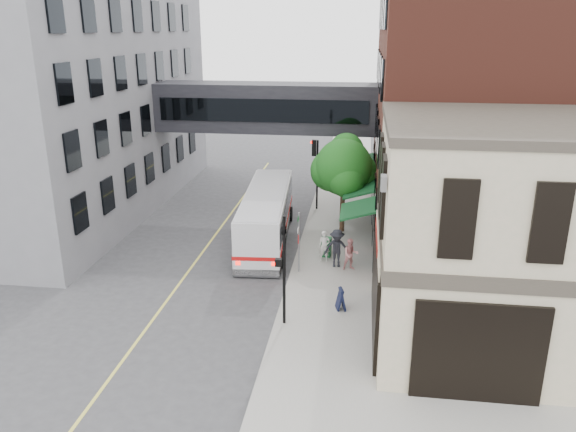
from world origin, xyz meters
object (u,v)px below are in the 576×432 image
(bus, at_px, (266,214))
(sandwich_board, at_px, (341,299))
(pedestrian_b, at_px, (351,254))
(pedestrian_c, at_px, (337,248))
(pedestrian_a, at_px, (324,246))
(newspaper_box, at_px, (326,247))

(bus, relative_size, sandwich_board, 11.34)
(pedestrian_b, xyz_separation_m, sandwich_board, (-0.27, -4.14, -0.33))
(pedestrian_c, relative_size, sandwich_board, 2.09)
(pedestrian_a, distance_m, pedestrian_b, 1.62)
(bus, bearing_deg, sandwich_board, -60.22)
(pedestrian_c, relative_size, newspaper_box, 1.93)
(bus, relative_size, pedestrian_c, 5.43)
(bus, distance_m, pedestrian_c, 5.36)
(newspaper_box, bearing_deg, sandwich_board, -72.30)
(bus, xyz_separation_m, pedestrian_c, (4.08, -3.45, -0.44))
(pedestrian_a, xyz_separation_m, pedestrian_b, (1.35, -0.89, 0.00))
(pedestrian_c, bearing_deg, bus, 133.75)
(pedestrian_b, bearing_deg, bus, 125.64)
(pedestrian_b, bearing_deg, pedestrian_c, 142.18)
(pedestrian_a, relative_size, newspaper_box, 1.58)
(pedestrian_b, height_order, sandwich_board, pedestrian_b)
(pedestrian_c, bearing_deg, newspaper_box, 109.67)
(sandwich_board, bearing_deg, pedestrian_c, 80.28)
(bus, bearing_deg, pedestrian_c, -40.20)
(pedestrian_a, xyz_separation_m, pedestrian_c, (0.66, -0.62, 0.18))
(pedestrian_b, bearing_deg, newspaper_box, 113.88)
(pedestrian_c, bearing_deg, pedestrian_a, 130.52)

